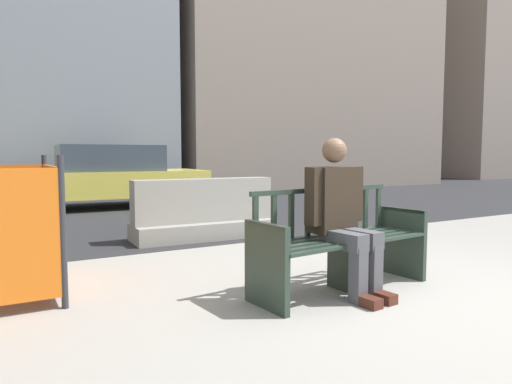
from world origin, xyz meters
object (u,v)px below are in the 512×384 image
at_px(street_bench, 340,245).
at_px(jersey_barrier_centre, 204,214).
at_px(car_sedan_mid, 104,177).
at_px(seated_person, 340,212).

xyz_separation_m(street_bench, jersey_barrier_centre, (-0.04, 2.88, -0.06)).
bearing_deg(car_sedan_mid, seated_person, -86.82).
bearing_deg(street_bench, jersey_barrier_centre, 90.77).
bearing_deg(seated_person, car_sedan_mid, 93.18).
xyz_separation_m(street_bench, seated_person, (-0.06, -0.06, 0.29)).
height_order(street_bench, seated_person, seated_person).
bearing_deg(jersey_barrier_centre, street_bench, -89.23).
bearing_deg(street_bench, seated_person, -132.43).
bearing_deg(car_sedan_mid, jersey_barrier_centre, -84.55).
height_order(street_bench, car_sedan_mid, car_sedan_mid).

